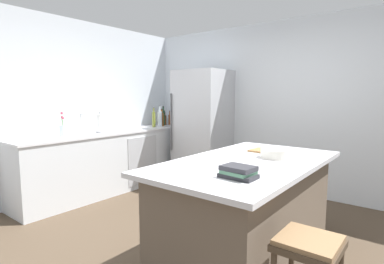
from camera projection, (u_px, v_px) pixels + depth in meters
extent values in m
plane|color=#4C3D2D|center=(191.00, 243.00, 3.09)|extent=(7.20, 7.20, 0.00)
cube|color=silver|center=(282.00, 107.00, 4.69)|extent=(6.00, 0.10, 2.60)
cube|color=silver|center=(59.00, 108.00, 4.44)|extent=(0.10, 6.00, 2.60)
cube|color=silver|center=(112.00, 161.00, 4.80)|extent=(0.62, 2.96, 0.90)
cube|color=silver|center=(111.00, 132.00, 4.74)|extent=(0.65, 2.99, 0.03)
cube|color=#B2B5BA|center=(143.00, 160.00, 4.89)|extent=(0.01, 0.60, 0.76)
cube|color=brown|center=(247.00, 211.00, 2.79)|extent=(0.94, 1.76, 0.86)
cube|color=silver|center=(248.00, 163.00, 2.74)|extent=(1.10, 1.96, 0.04)
cube|color=#B7BABF|center=(203.00, 127.00, 5.16)|extent=(0.82, 0.72, 1.89)
cylinder|color=#4C4C51|center=(171.00, 122.00, 5.08)|extent=(0.02, 0.02, 0.95)
cube|color=#473828|center=(309.00, 246.00, 1.81)|extent=(0.36, 0.36, 0.04)
cube|color=olive|center=(309.00, 240.00, 1.81)|extent=(0.34, 0.34, 0.03)
cylinder|color=silver|center=(82.00, 133.00, 4.41)|extent=(0.05, 0.05, 0.02)
cylinder|color=silver|center=(81.00, 123.00, 4.40)|extent=(0.02, 0.02, 0.28)
cylinder|color=silver|center=(83.00, 115.00, 4.35)|extent=(0.14, 0.02, 0.02)
cylinder|color=silver|center=(63.00, 131.00, 4.13)|extent=(0.09, 0.09, 0.16)
cylinder|color=#4C7F3D|center=(62.00, 124.00, 4.13)|extent=(0.01, 0.03, 0.20)
sphere|color=#DB4C66|center=(62.00, 117.00, 4.12)|extent=(0.04, 0.04, 0.04)
cylinder|color=#4C7F3D|center=(62.00, 123.00, 4.11)|extent=(0.01, 0.02, 0.25)
sphere|color=#DB4C66|center=(62.00, 113.00, 4.09)|extent=(0.04, 0.04, 0.04)
cylinder|color=#4C7F3D|center=(63.00, 125.00, 4.11)|extent=(0.01, 0.04, 0.19)
sphere|color=#DB4C66|center=(63.00, 118.00, 4.10)|extent=(0.04, 0.04, 0.04)
cylinder|color=gray|center=(100.00, 132.00, 4.59)|extent=(0.14, 0.14, 0.01)
cylinder|color=white|center=(100.00, 123.00, 4.57)|extent=(0.11, 0.11, 0.26)
cylinder|color=gray|center=(99.00, 113.00, 4.55)|extent=(0.02, 0.02, 0.04)
cylinder|color=#994C23|center=(170.00, 120.00, 5.83)|extent=(0.05, 0.05, 0.19)
cylinder|color=#994C23|center=(170.00, 113.00, 5.81)|extent=(0.02, 0.02, 0.07)
cylinder|color=black|center=(170.00, 111.00, 5.81)|extent=(0.02, 0.02, 0.01)
cylinder|color=#5B3319|center=(165.00, 120.00, 5.78)|extent=(0.07, 0.07, 0.18)
cylinder|color=#5B3319|center=(165.00, 114.00, 5.77)|extent=(0.03, 0.03, 0.05)
cylinder|color=black|center=(165.00, 112.00, 5.77)|extent=(0.03, 0.03, 0.01)
cylinder|color=#19381E|center=(163.00, 118.00, 5.66)|extent=(0.07, 0.07, 0.28)
cylinder|color=#19381E|center=(163.00, 109.00, 5.64)|extent=(0.03, 0.03, 0.07)
cylinder|color=black|center=(163.00, 106.00, 5.63)|extent=(0.03, 0.03, 0.01)
cylinder|color=brown|center=(162.00, 120.00, 5.55)|extent=(0.08, 0.08, 0.23)
cylinder|color=brown|center=(162.00, 111.00, 5.54)|extent=(0.04, 0.04, 0.07)
cylinder|color=black|center=(162.00, 109.00, 5.53)|extent=(0.04, 0.04, 0.01)
cylinder|color=silver|center=(160.00, 119.00, 5.45)|extent=(0.08, 0.08, 0.27)
cylinder|color=silver|center=(160.00, 109.00, 5.43)|extent=(0.03, 0.03, 0.09)
cylinder|color=black|center=(160.00, 106.00, 5.43)|extent=(0.03, 0.03, 0.01)
cylinder|color=olive|center=(154.00, 120.00, 5.40)|extent=(0.06, 0.06, 0.26)
cylinder|color=olive|center=(154.00, 110.00, 5.38)|extent=(0.02, 0.02, 0.07)
cylinder|color=black|center=(154.00, 108.00, 5.38)|extent=(0.02, 0.02, 0.01)
cube|color=#2D2D33|center=(238.00, 176.00, 2.16)|extent=(0.26, 0.16, 0.03)
cube|color=#4C7F60|center=(238.00, 172.00, 2.15)|extent=(0.23, 0.20, 0.02)
cube|color=#2D2D33|center=(238.00, 168.00, 2.15)|extent=(0.24, 0.18, 0.03)
cylinder|color=silver|center=(275.00, 153.00, 2.86)|extent=(0.27, 0.27, 0.08)
cube|color=#9E7042|center=(266.00, 151.00, 3.16)|extent=(0.33, 0.25, 0.02)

